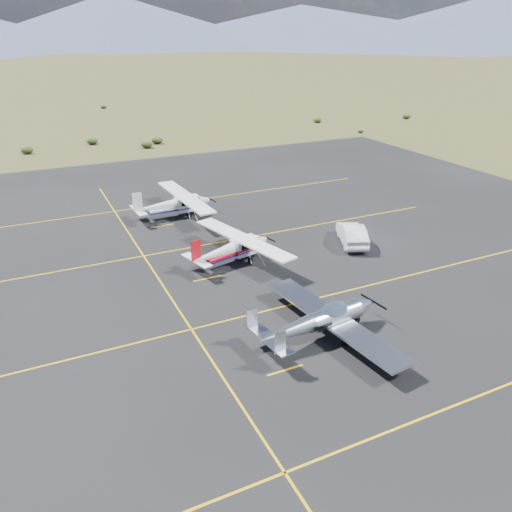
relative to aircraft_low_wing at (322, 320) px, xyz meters
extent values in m
plane|color=#383D1C|center=(-0.18, 1.76, -1.08)|extent=(1600.00, 1600.00, 0.00)
cube|color=black|center=(-0.18, 8.76, -1.08)|extent=(72.00, 72.00, 0.02)
cube|color=silver|center=(0.77, 0.09, -0.22)|extent=(2.89, 10.46, 0.14)
ellipsoid|color=#99BFD8|center=(0.77, 0.09, 0.33)|extent=(2.00, 1.30, 0.94)
cube|color=silver|center=(-3.45, -0.42, 0.10)|extent=(1.21, 3.52, 0.07)
cube|color=silver|center=(-3.47, -1.69, 0.62)|extent=(0.64, 0.14, 1.15)
cube|color=silver|center=(-3.78, 0.82, 0.62)|extent=(0.64, 0.14, 1.15)
cylinder|color=black|center=(2.59, 0.31, -0.88)|extent=(0.40, 0.15, 0.39)
cylinder|color=black|center=(0.70, -1.30, -0.84)|extent=(0.47, 0.18, 0.46)
cylinder|color=black|center=(0.37, 1.43, -0.84)|extent=(0.47, 0.18, 0.46)
cube|color=white|center=(0.49, 11.25, -0.13)|extent=(2.17, 1.50, 1.21)
cube|color=white|center=(0.32, 11.21, 0.50)|extent=(3.87, 9.90, 0.13)
cube|color=black|center=(0.49, 11.25, 0.12)|extent=(1.66, 1.40, 0.49)
cube|color=red|center=(-0.63, 10.95, -0.22)|extent=(4.60, 2.16, 0.16)
cube|color=red|center=(-3.58, 10.18, 0.72)|extent=(0.75, 0.26, 1.44)
cube|color=white|center=(-3.58, 10.18, 0.01)|extent=(1.38, 2.95, 0.05)
cylinder|color=black|center=(1.62, 11.55, -0.91)|extent=(0.34, 0.17, 0.32)
cylinder|color=black|center=(0.47, 10.27, -0.87)|extent=(0.41, 0.21, 0.39)
cylinder|color=black|center=(-0.01, 12.09, -0.87)|extent=(0.41, 0.21, 0.39)
cube|color=white|center=(-0.29, 22.15, -0.06)|extent=(2.18, 1.23, 1.30)
cube|color=white|center=(-0.48, 22.14, 0.61)|extent=(2.12, 10.63, 0.13)
cube|color=black|center=(-0.29, 22.15, 0.21)|extent=(1.60, 1.23, 0.53)
cube|color=white|center=(-1.53, 22.07, -0.16)|extent=(4.86, 1.41, 0.17)
cube|color=white|center=(-4.79, 21.88, 0.85)|extent=(0.82, 0.12, 1.54)
cube|color=white|center=(-4.79, 21.88, 0.08)|extent=(0.90, 3.11, 0.06)
cylinder|color=black|center=(0.96, 22.22, -0.90)|extent=(0.35, 0.12, 0.35)
cylinder|color=black|center=(-0.51, 21.12, -0.86)|extent=(0.43, 0.15, 0.42)
cylinder|color=black|center=(-0.63, 23.14, -0.86)|extent=(0.43, 0.15, 0.42)
imported|color=white|center=(9.17, 10.15, -0.27)|extent=(3.48, 5.11, 1.59)
camera|label=1|loc=(-13.10, -19.23, 14.28)|focal=35.00mm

